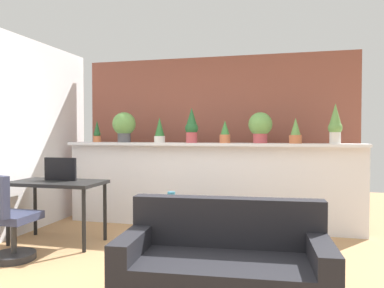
{
  "coord_description": "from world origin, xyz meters",
  "views": [
    {
      "loc": [
        1.09,
        -3.18,
        1.33
      ],
      "look_at": [
        0.02,
        1.04,
        1.2
      ],
      "focal_mm": 35.47,
      "sensor_mm": 36.0,
      "label": 1
    }
  ],
  "objects_px": {
    "potted_plant_3": "(192,126)",
    "potted_plant_4": "(225,133)",
    "potted_plant_6": "(296,132)",
    "office_chair": "(8,224)",
    "potted_plant_5": "(260,126)",
    "vase_on_shelf": "(171,198)",
    "desk": "(57,188)",
    "couch": "(224,271)",
    "side_cube_shelf": "(167,225)",
    "potted_plant_0": "(97,133)",
    "potted_plant_2": "(160,131)",
    "potted_plant_1": "(124,125)",
    "potted_plant_7": "(335,124)",
    "tv_monitor": "(60,169)"
  },
  "relations": [
    {
      "from": "potted_plant_5",
      "to": "vase_on_shelf",
      "type": "relative_size",
      "value": 2.98
    },
    {
      "from": "potted_plant_3",
      "to": "potted_plant_7",
      "type": "distance_m",
      "value": 1.88
    },
    {
      "from": "potted_plant_6",
      "to": "potted_plant_1",
      "type": "bearing_deg",
      "value": 179.15
    },
    {
      "from": "potted_plant_0",
      "to": "couch",
      "type": "bearing_deg",
      "value": -45.35
    },
    {
      "from": "desk",
      "to": "couch",
      "type": "relative_size",
      "value": 0.68
    },
    {
      "from": "potted_plant_3",
      "to": "vase_on_shelf",
      "type": "distance_m",
      "value": 1.23
    },
    {
      "from": "couch",
      "to": "potted_plant_7",
      "type": "bearing_deg",
      "value": 65.5
    },
    {
      "from": "potted_plant_7",
      "to": "office_chair",
      "type": "distance_m",
      "value": 3.98
    },
    {
      "from": "vase_on_shelf",
      "to": "potted_plant_2",
      "type": "bearing_deg",
      "value": 116.66
    },
    {
      "from": "potted_plant_1",
      "to": "couch",
      "type": "relative_size",
      "value": 0.27
    },
    {
      "from": "potted_plant_2",
      "to": "potted_plant_6",
      "type": "distance_m",
      "value": 1.89
    },
    {
      "from": "desk",
      "to": "office_chair",
      "type": "bearing_deg",
      "value": -98.08
    },
    {
      "from": "couch",
      "to": "vase_on_shelf",
      "type": "bearing_deg",
      "value": 121.4
    },
    {
      "from": "potted_plant_4",
      "to": "potted_plant_7",
      "type": "relative_size",
      "value": 0.6
    },
    {
      "from": "side_cube_shelf",
      "to": "potted_plant_5",
      "type": "bearing_deg",
      "value": 43.89
    },
    {
      "from": "desk",
      "to": "tv_monitor",
      "type": "distance_m",
      "value": 0.24
    },
    {
      "from": "potted_plant_7",
      "to": "tv_monitor",
      "type": "relative_size",
      "value": 1.21
    },
    {
      "from": "potted_plant_4",
      "to": "office_chair",
      "type": "height_order",
      "value": "potted_plant_4"
    },
    {
      "from": "office_chair",
      "to": "potted_plant_2",
      "type": "bearing_deg",
      "value": 61.5
    },
    {
      "from": "potted_plant_0",
      "to": "potted_plant_1",
      "type": "relative_size",
      "value": 0.74
    },
    {
      "from": "desk",
      "to": "vase_on_shelf",
      "type": "xyz_separation_m",
      "value": [
        1.37,
        0.22,
        -0.1
      ]
    },
    {
      "from": "desk",
      "to": "vase_on_shelf",
      "type": "relative_size",
      "value": 7.85
    },
    {
      "from": "desk",
      "to": "vase_on_shelf",
      "type": "bearing_deg",
      "value": 8.91
    },
    {
      "from": "potted_plant_2",
      "to": "tv_monitor",
      "type": "bearing_deg",
      "value": -130.73
    },
    {
      "from": "potted_plant_1",
      "to": "potted_plant_5",
      "type": "xyz_separation_m",
      "value": [
        1.98,
        0.03,
        -0.02
      ]
    },
    {
      "from": "potted_plant_6",
      "to": "potted_plant_7",
      "type": "xyz_separation_m",
      "value": [
        0.49,
        -0.01,
        0.1
      ]
    },
    {
      "from": "potted_plant_7",
      "to": "side_cube_shelf",
      "type": "relative_size",
      "value": 1.03
    },
    {
      "from": "potted_plant_6",
      "to": "office_chair",
      "type": "distance_m",
      "value": 3.55
    },
    {
      "from": "potted_plant_5",
      "to": "side_cube_shelf",
      "type": "relative_size",
      "value": 0.83
    },
    {
      "from": "potted_plant_5",
      "to": "side_cube_shelf",
      "type": "bearing_deg",
      "value": -136.11
    },
    {
      "from": "potted_plant_2",
      "to": "potted_plant_3",
      "type": "distance_m",
      "value": 0.5
    },
    {
      "from": "couch",
      "to": "potted_plant_5",
      "type": "bearing_deg",
      "value": 87.6
    },
    {
      "from": "potted_plant_6",
      "to": "couch",
      "type": "height_order",
      "value": "potted_plant_6"
    },
    {
      "from": "potted_plant_1",
      "to": "potted_plant_6",
      "type": "distance_m",
      "value": 2.44
    },
    {
      "from": "potted_plant_3",
      "to": "potted_plant_4",
      "type": "height_order",
      "value": "potted_plant_3"
    },
    {
      "from": "potted_plant_3",
      "to": "vase_on_shelf",
      "type": "height_order",
      "value": "potted_plant_3"
    },
    {
      "from": "potted_plant_3",
      "to": "desk",
      "type": "xyz_separation_m",
      "value": [
        -1.4,
        -1.09,
        -0.76
      ]
    },
    {
      "from": "potted_plant_0",
      "to": "potted_plant_2",
      "type": "xyz_separation_m",
      "value": [
        1.0,
        -0.01,
        0.03
      ]
    },
    {
      "from": "potted_plant_6",
      "to": "tv_monitor",
      "type": "bearing_deg",
      "value": -159.89
    },
    {
      "from": "desk",
      "to": "side_cube_shelf",
      "type": "distance_m",
      "value": 1.41
    },
    {
      "from": "potted_plant_6",
      "to": "side_cube_shelf",
      "type": "height_order",
      "value": "potted_plant_6"
    },
    {
      "from": "side_cube_shelf",
      "to": "potted_plant_3",
      "type": "bearing_deg",
      "value": 85.55
    },
    {
      "from": "potted_plant_1",
      "to": "potted_plant_3",
      "type": "relative_size",
      "value": 0.91
    },
    {
      "from": "desk",
      "to": "potted_plant_1",
      "type": "bearing_deg",
      "value": 72.58
    },
    {
      "from": "potted_plant_2",
      "to": "potted_plant_5",
      "type": "bearing_deg",
      "value": 0.88
    },
    {
      "from": "potted_plant_1",
      "to": "potted_plant_4",
      "type": "bearing_deg",
      "value": -0.77
    },
    {
      "from": "tv_monitor",
      "to": "potted_plant_2",
      "type": "bearing_deg",
      "value": 49.27
    },
    {
      "from": "potted_plant_6",
      "to": "potted_plant_7",
      "type": "relative_size",
      "value": 0.66
    },
    {
      "from": "office_chair",
      "to": "couch",
      "type": "distance_m",
      "value": 2.39
    },
    {
      "from": "potted_plant_0",
      "to": "desk",
      "type": "height_order",
      "value": "potted_plant_0"
    }
  ]
}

